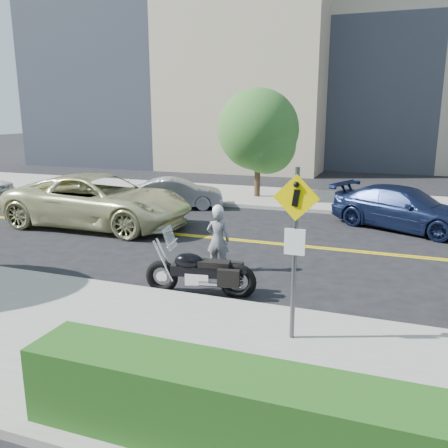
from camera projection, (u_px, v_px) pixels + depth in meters
ground_plane at (206, 237)px, 15.53m from camera, size 120.00×120.00×0.00m
sidewalk_near at (51, 333)px, 8.66m from camera, size 60.00×5.00×0.15m
sidewalk_far at (266, 197)px, 22.36m from camera, size 60.00×5.00×0.15m
building_mid at (442, 26)px, 34.30m from camera, size 18.00×14.00×20.00m
hedge at (404, 448)px, 4.88m from camera, size 9.00×0.90×1.00m
pedestrian_sign at (295, 238)px, 7.91m from camera, size 0.78×0.08×3.00m
motorcyclist at (218, 238)px, 12.11m from camera, size 0.62×0.44×1.73m
motorcycle at (200, 262)px, 10.57m from camera, size 2.54×1.11×1.50m
suv at (99, 201)px, 16.80m from camera, size 6.69×3.13×1.85m
parked_car_silver at (177, 193)px, 20.02m from camera, size 4.07×2.71×1.27m
parked_car_blue at (404, 208)px, 16.45m from camera, size 5.44×3.97×1.46m
tree_far_a at (258, 130)px, 21.44m from camera, size 3.70×3.70×5.06m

